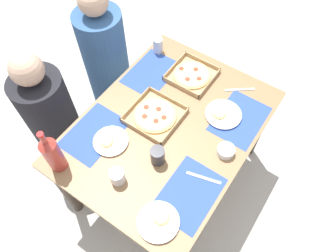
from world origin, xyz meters
TOP-DOWN VIEW (x-y plane):
  - ground_plane at (0.00, 0.00)m, footprint 6.00×6.00m
  - dining_table at (0.00, 0.00)m, footprint 1.25×0.95m
  - placemat_near_left at (-0.28, -0.32)m, footprint 0.36×0.26m
  - placemat_near_right at (0.28, -0.32)m, footprint 0.36×0.26m
  - placemat_far_left at (-0.28, 0.32)m, footprint 0.36×0.26m
  - placemat_far_right at (0.28, 0.32)m, footprint 0.36×0.26m
  - pizza_box_edge_far at (0.01, 0.10)m, footprint 0.29×0.29m
  - pizza_box_center at (0.41, 0.09)m, footprint 0.27×0.27m
  - plate_far_right at (-0.49, -0.28)m, footprint 0.21×0.21m
  - plate_near_left at (0.25, -0.23)m, footprint 0.22×0.22m
  - plate_near_right at (-0.27, 0.21)m, footprint 0.20×0.20m
  - soda_bottle at (-0.54, 0.34)m, footprint 0.09×0.09m
  - cup_clear_right at (-0.43, 0.03)m, footprint 0.08×0.08m
  - cup_spare at (-0.22, -0.08)m, footprint 0.08×0.08m
  - cup_clear_left at (0.47, 0.40)m, footprint 0.07×0.07m
  - condiment_bowl at (0.03, -0.36)m, footprint 0.10×0.10m
  - fork_by_near_right at (-0.17, -0.34)m, footprint 0.06×0.19m
  - fork_by_near_left at (0.48, -0.22)m, footprint 0.13×0.16m
  - diner_left_seat at (-0.28, 0.73)m, footprint 0.32×0.32m
  - diner_right_seat at (0.28, 0.73)m, footprint 0.32×0.32m

SIDE VIEW (x-z plane):
  - ground_plane at x=0.00m, z-range 0.00..0.00m
  - diner_left_seat at x=-0.28m, z-range -0.06..1.05m
  - diner_right_seat at x=0.28m, z-range -0.06..1.14m
  - dining_table at x=0.00m, z-range 0.25..0.98m
  - placemat_near_left at x=-0.28m, z-range 0.73..0.73m
  - placemat_near_right at x=0.28m, z-range 0.73..0.73m
  - placemat_far_left at x=-0.28m, z-range 0.73..0.73m
  - placemat_far_right at x=0.28m, z-range 0.73..0.73m
  - fork_by_near_right at x=-0.17m, z-range 0.73..0.74m
  - fork_by_near_left at x=0.48m, z-range 0.73..0.74m
  - plate_far_right at x=-0.49m, z-range 0.73..0.75m
  - plate_near_right at x=-0.27m, z-range 0.73..0.75m
  - plate_near_left at x=0.25m, z-range 0.73..0.75m
  - pizza_box_edge_far at x=0.01m, z-range 0.72..0.76m
  - pizza_box_center at x=0.41m, z-range 0.72..0.76m
  - condiment_bowl at x=0.03m, z-range 0.73..0.78m
  - cup_clear_right at x=-0.43m, z-range 0.73..0.82m
  - cup_clear_left at x=0.47m, z-range 0.73..0.84m
  - cup_spare at x=-0.22m, z-range 0.73..0.84m
  - soda_bottle at x=-0.54m, z-range 0.70..1.02m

